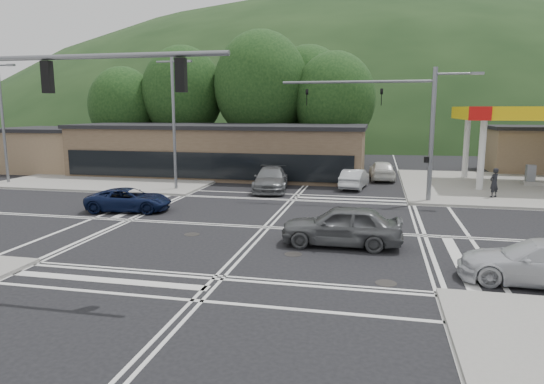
% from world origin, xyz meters
% --- Properties ---
extents(ground, '(120.00, 120.00, 0.00)m').
position_xyz_m(ground, '(0.00, 0.00, 0.00)').
color(ground, black).
rests_on(ground, ground).
extents(sidewalk_ne, '(16.00, 16.00, 0.15)m').
position_xyz_m(sidewalk_ne, '(15.00, 15.00, 0.07)').
color(sidewalk_ne, gray).
rests_on(sidewalk_ne, ground).
extents(sidewalk_nw, '(16.00, 16.00, 0.15)m').
position_xyz_m(sidewalk_nw, '(-15.00, 15.00, 0.07)').
color(sidewalk_nw, gray).
rests_on(sidewalk_nw, ground).
extents(commercial_row, '(24.00, 8.00, 4.00)m').
position_xyz_m(commercial_row, '(-8.00, 17.00, 2.00)').
color(commercial_row, brown).
rests_on(commercial_row, ground).
extents(commercial_nw, '(8.00, 7.00, 3.60)m').
position_xyz_m(commercial_nw, '(-24.00, 17.00, 1.80)').
color(commercial_nw, '#846B4F').
rests_on(commercial_nw, ground).
extents(hill_north, '(252.00, 126.00, 140.00)m').
position_xyz_m(hill_north, '(0.00, 90.00, 0.00)').
color(hill_north, '#1B3317').
rests_on(hill_north, ground).
extents(tree_n_a, '(8.00, 8.00, 11.75)m').
position_xyz_m(tree_n_a, '(-14.00, 24.00, 7.14)').
color(tree_n_a, '#382619').
rests_on(tree_n_a, ground).
extents(tree_n_b, '(9.00, 9.00, 12.98)m').
position_xyz_m(tree_n_b, '(-6.00, 24.00, 7.79)').
color(tree_n_b, '#382619').
rests_on(tree_n_b, ground).
extents(tree_n_c, '(7.60, 7.60, 10.87)m').
position_xyz_m(tree_n_c, '(1.00, 24.00, 6.49)').
color(tree_n_c, '#382619').
rests_on(tree_n_c, ground).
extents(tree_n_d, '(6.80, 6.80, 9.76)m').
position_xyz_m(tree_n_d, '(-20.00, 23.00, 5.84)').
color(tree_n_d, '#382619').
rests_on(tree_n_d, ground).
extents(tree_n_e, '(8.40, 8.40, 11.98)m').
position_xyz_m(tree_n_e, '(-2.00, 28.00, 7.14)').
color(tree_n_e, '#382619').
rests_on(tree_n_e, ground).
extents(streetlight_nw, '(2.50, 0.25, 9.00)m').
position_xyz_m(streetlight_nw, '(-8.44, 9.00, 5.05)').
color(streetlight_nw, slate).
rests_on(streetlight_nw, ground).
extents(streetlight_w, '(2.50, 0.25, 9.00)m').
position_xyz_m(streetlight_w, '(-21.94, 9.00, 5.05)').
color(streetlight_w, slate).
rests_on(streetlight_w, ground).
extents(signal_mast_ne, '(11.65, 0.30, 8.00)m').
position_xyz_m(signal_mast_ne, '(6.95, 8.20, 5.07)').
color(signal_mast_ne, slate).
rests_on(signal_mast_ne, ground).
extents(signal_mast_sw, '(9.14, 0.28, 8.00)m').
position_xyz_m(signal_mast_sw, '(-6.39, -8.20, 5.12)').
color(signal_mast_sw, slate).
rests_on(signal_mast_sw, ground).
extents(car_blue_west, '(4.87, 2.82, 1.28)m').
position_xyz_m(car_blue_west, '(-8.27, 2.05, 0.64)').
color(car_blue_west, '#0C1637').
rests_on(car_blue_west, ground).
extents(car_grey_center, '(4.98, 2.02, 1.69)m').
position_xyz_m(car_grey_center, '(3.73, -2.33, 0.85)').
color(car_grey_center, '#575A5C').
rests_on(car_grey_center, ground).
extents(car_silver_east, '(5.17, 2.49, 1.45)m').
position_xyz_m(car_silver_east, '(10.33, -5.50, 0.73)').
color(car_silver_east, silver).
rests_on(car_silver_east, ground).
extents(car_queue_a, '(2.02, 4.36, 1.39)m').
position_xyz_m(car_queue_a, '(3.55, 12.62, 0.69)').
color(car_queue_a, silver).
rests_on(car_queue_a, ground).
extents(car_queue_b, '(2.21, 4.71, 1.56)m').
position_xyz_m(car_queue_b, '(5.50, 17.23, 0.78)').
color(car_queue_b, white).
rests_on(car_queue_b, ground).
extents(car_northbound, '(2.99, 5.75, 1.59)m').
position_xyz_m(car_northbound, '(-2.06, 10.37, 0.80)').
color(car_northbound, slate).
rests_on(car_northbound, ground).
extents(pedestrian, '(0.80, 0.76, 1.83)m').
position_xyz_m(pedestrian, '(12.27, 10.07, 1.07)').
color(pedestrian, black).
rests_on(pedestrian, sidewalk_ne).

